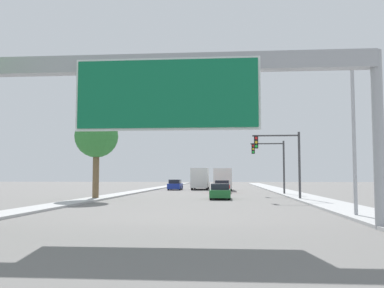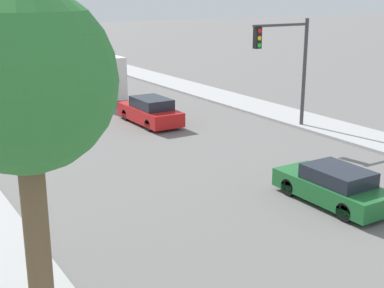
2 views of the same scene
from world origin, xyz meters
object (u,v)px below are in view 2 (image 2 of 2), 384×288
(car_mid_center, at_px, (334,186))
(palm_tree_background, at_px, (24,84))
(traffic_light_mid_block, at_px, (289,57))
(car_near_right, at_px, (150,111))
(truck_box_primary, at_px, (21,70))
(truck_box_secondary, at_px, (87,74))

(car_mid_center, distance_m, palm_tree_background, 11.92)
(car_mid_center, xyz_separation_m, traffic_light_mid_block, (5.58, 8.83, 3.27))
(car_near_right, bearing_deg, traffic_light_mid_block, -41.92)
(car_mid_center, xyz_separation_m, truck_box_primary, (-3.50, 27.44, 0.98))
(car_near_right, distance_m, palm_tree_background, 19.47)
(car_near_right, bearing_deg, car_mid_center, -90.00)
(car_near_right, height_order, truck_box_primary, truck_box_primary)
(palm_tree_background, bearing_deg, car_mid_center, 8.77)
(truck_box_secondary, bearing_deg, truck_box_primary, 130.86)
(traffic_light_mid_block, distance_m, palm_tree_background, 19.50)
(car_near_right, height_order, car_mid_center, car_near_right)
(car_near_right, relative_size, car_mid_center, 1.08)
(car_mid_center, relative_size, truck_box_secondary, 0.50)
(truck_box_primary, xyz_separation_m, truck_box_secondary, (3.50, -4.05, -0.06))
(truck_box_secondary, bearing_deg, traffic_light_mid_block, -69.03)
(truck_box_primary, bearing_deg, palm_tree_background, -104.05)
(car_mid_center, height_order, truck_box_primary, truck_box_primary)
(car_near_right, height_order, truck_box_secondary, truck_box_secondary)
(car_near_right, xyz_separation_m, car_mid_center, (-0.00, -13.84, -0.07))
(car_mid_center, bearing_deg, truck_box_secondary, 90.00)
(truck_box_primary, distance_m, palm_tree_background, 30.25)
(car_mid_center, distance_m, truck_box_primary, 27.68)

